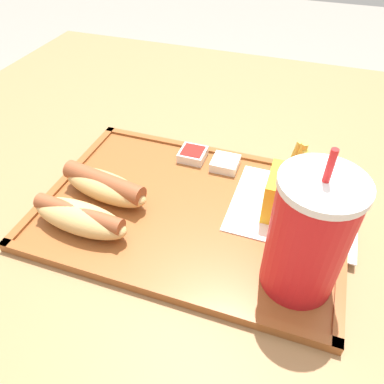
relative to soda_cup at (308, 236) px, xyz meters
name	(u,v)px	position (x,y,z in m)	size (l,w,h in m)	color
dining_table	(203,333)	(0.13, -0.09, -0.45)	(1.21, 1.16, 0.73)	olive
food_tray	(192,210)	(0.15, -0.07, -0.08)	(0.42, 0.29, 0.01)	brown
paper_napkin	(293,209)	(0.02, -0.12, -0.07)	(0.17, 0.15, 0.00)	white
soda_cup	(308,236)	(0.00, 0.00, 0.00)	(0.09, 0.09, 0.19)	red
hot_dog_far	(80,217)	(0.28, 0.01, -0.05)	(0.14, 0.06, 0.04)	tan
hot_dog_near	(104,185)	(0.28, -0.06, -0.05)	(0.14, 0.07, 0.04)	tan
fries_carton	(297,196)	(0.02, -0.11, -0.04)	(0.08, 0.07, 0.12)	gold
sauce_cup_mayo	(224,163)	(0.14, -0.18, -0.07)	(0.04, 0.04, 0.02)	silver
sauce_cup_ketchup	(193,154)	(0.19, -0.19, -0.07)	(0.04, 0.04, 0.02)	silver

